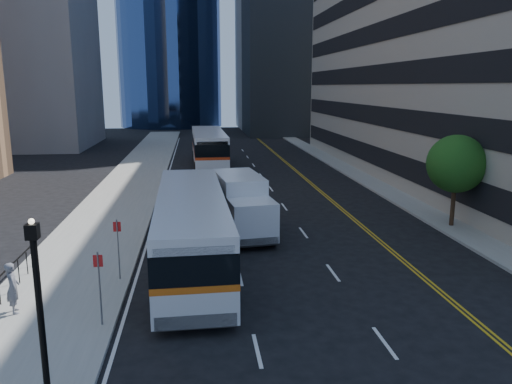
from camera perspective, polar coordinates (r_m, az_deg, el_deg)
ground at (r=19.97m, az=8.93°, el=-11.22°), size 160.00×160.00×0.00m
sidewalk_west at (r=43.66m, az=-13.72°, el=1.42°), size 5.00×90.00×0.15m
sidewalk_east at (r=45.59m, az=11.41°, el=1.97°), size 2.00×90.00×0.15m
midrise_west at (r=73.92m, az=-26.15°, el=18.35°), size 18.00×18.00×35.00m
street_tree at (r=29.58m, az=21.92°, el=3.00°), size 3.20×3.20×5.10m
lamp_post at (r=13.27m, az=-23.52°, el=-11.66°), size 0.28×0.28×4.56m
bus_front at (r=21.79m, az=-7.38°, el=-4.11°), size 3.12×12.95×3.32m
bus_rear at (r=49.52m, az=-5.43°, el=5.09°), size 3.29×13.71×3.52m
box_truck at (r=26.81m, az=-1.57°, el=-1.36°), size 2.98×6.69×3.09m
pedestrian at (r=19.30m, az=-26.04°, el=-9.80°), size 0.66×0.78×1.81m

